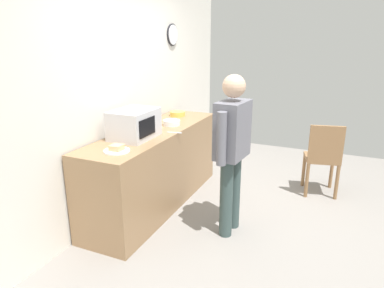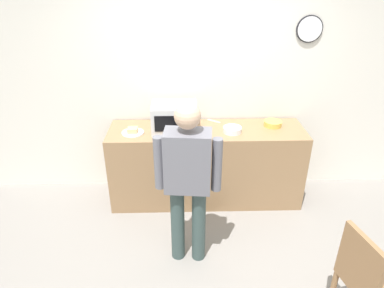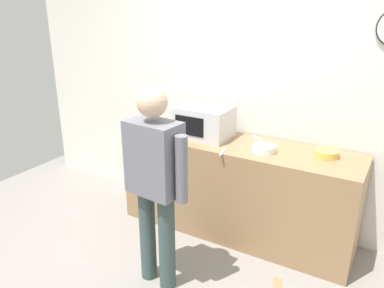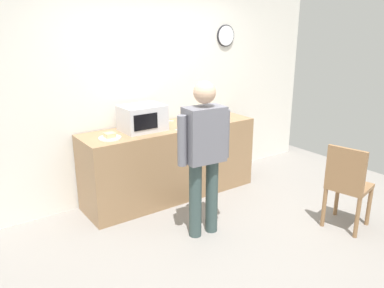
{
  "view_description": "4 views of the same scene",
  "coord_description": "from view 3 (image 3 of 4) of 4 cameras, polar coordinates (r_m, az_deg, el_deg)",
  "views": [
    {
      "loc": [
        -3.27,
        -0.72,
        1.94
      ],
      "look_at": [
        -0.02,
        0.71,
        0.84
      ],
      "focal_mm": 32.36,
      "sensor_mm": 36.0,
      "label": 1
    },
    {
      "loc": [
        -0.2,
        -2.32,
        2.55
      ],
      "look_at": [
        -0.12,
        0.76,
        0.98
      ],
      "focal_mm": 31.96,
      "sensor_mm": 36.0,
      "label": 2
    },
    {
      "loc": [
        1.38,
        -1.9,
        2.16
      ],
      "look_at": [
        -0.16,
        0.74,
        1.04
      ],
      "focal_mm": 36.12,
      "sensor_mm": 36.0,
      "label": 3
    },
    {
      "loc": [
        -2.38,
        -2.68,
        2.13
      ],
      "look_at": [
        0.0,
        0.68,
        0.85
      ],
      "focal_mm": 35.96,
      "sensor_mm": 36.0,
      "label": 4
    }
  ],
  "objects": [
    {
      "name": "sandwich_plate",
      "position": [
        3.92,
        -4.83,
        2.1
      ],
      "size": [
        0.24,
        0.24,
        0.07
      ],
      "color": "white",
      "rests_on": "kitchen_counter"
    },
    {
      "name": "back_wall",
      "position": [
        3.86,
        8.57,
        7.09
      ],
      "size": [
        5.4,
        0.13,
        2.6
      ],
      "color": "silver",
      "rests_on": "ground_plane"
    },
    {
      "name": "salad_bowl",
      "position": [
        3.46,
        19.23,
        -1.31
      ],
      "size": [
        0.21,
        0.21,
        0.06
      ],
      "primitive_type": "cylinder",
      "color": "gold",
      "rests_on": "kitchen_counter"
    },
    {
      "name": "spoon_utensil",
      "position": [
        3.77,
        9.66,
        0.89
      ],
      "size": [
        0.15,
        0.11,
        0.01
      ],
      "primitive_type": "cube",
      "rotation": [
        0.0,
        0.0,
        2.53
      ],
      "color": "silver",
      "rests_on": "kitchen_counter"
    },
    {
      "name": "fork_utensil",
      "position": [
        3.38,
        4.56,
        -1.17
      ],
      "size": [
        0.05,
        0.17,
        0.01
      ],
      "primitive_type": "cube",
      "rotation": [
        0.0,
        0.0,
        1.76
      ],
      "color": "silver",
      "rests_on": "kitchen_counter"
    },
    {
      "name": "kitchen_counter",
      "position": [
        3.79,
        6.54,
        -6.57
      ],
      "size": [
        2.25,
        0.62,
        0.93
      ],
      "primitive_type": "cube",
      "color": "#93704C",
      "rests_on": "ground_plane"
    },
    {
      "name": "person_standing",
      "position": [
        2.89,
        -5.51,
        -4.76
      ],
      "size": [
        0.59,
        0.28,
        1.62
      ],
      "color": "#364847",
      "rests_on": "ground_plane"
    },
    {
      "name": "cereal_bowl",
      "position": [
        3.43,
        10.61,
        -0.68
      ],
      "size": [
        0.21,
        0.21,
        0.06
      ],
      "primitive_type": "cylinder",
      "color": "white",
      "rests_on": "kitchen_counter"
    },
    {
      "name": "microwave",
      "position": [
        3.72,
        1.86,
        3.3
      ],
      "size": [
        0.5,
        0.39,
        0.3
      ],
      "color": "silver",
      "rests_on": "kitchen_counter"
    }
  ]
}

